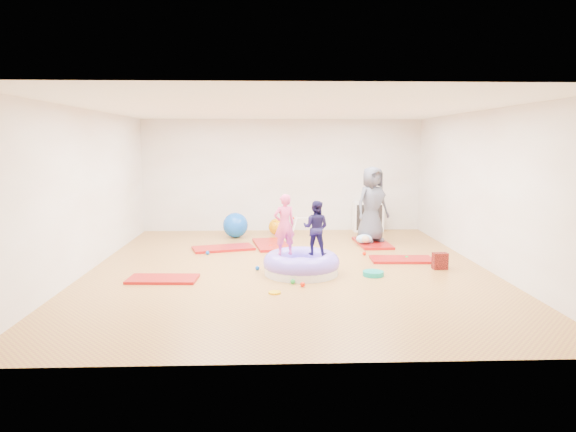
{
  "coord_description": "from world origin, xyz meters",
  "views": [
    {
      "loc": [
        -0.35,
        -8.94,
        2.23
      ],
      "look_at": [
        0.0,
        0.3,
        0.9
      ],
      "focal_mm": 32.0,
      "sensor_mm": 36.0,
      "label": 1
    }
  ],
  "objects": [
    {
      "name": "child_pink",
      "position": [
        -0.09,
        -0.37,
        0.9
      ],
      "size": [
        0.44,
        0.36,
        1.04
      ],
      "primitive_type": "imported",
      "rotation": [
        0.0,
        0.0,
        3.46
      ],
      "color": "#E5477E",
      "rests_on": "inflatable_cushion"
    },
    {
      "name": "gym_mat_front_left",
      "position": [
        -2.08,
        -0.75,
        0.02
      ],
      "size": [
        1.15,
        0.62,
        0.05
      ],
      "primitive_type": "cube",
      "rotation": [
        0.0,
        0.0,
        -0.06
      ],
      "color": "#9E060A",
      "rests_on": "ground"
    },
    {
      "name": "room",
      "position": [
        0.0,
        0.0,
        1.4
      ],
      "size": [
        7.01,
        8.01,
        2.81
      ],
      "color": "#B18634",
      "rests_on": "ground"
    },
    {
      "name": "adult_caregiver",
      "position": [
        1.92,
        2.17,
        0.88
      ],
      "size": [
        0.96,
        0.84,
        1.65
      ],
      "primitive_type": "imported",
      "rotation": [
        0.0,
        0.0,
        0.48
      ],
      "color": "#464956",
      "rests_on": "gym_mat_rear_right"
    },
    {
      "name": "yellow_toy",
      "position": [
        -0.27,
        -1.55,
        0.01
      ],
      "size": [
        0.19,
        0.19,
        0.03
      ],
      "primitive_type": "cylinder",
      "color": "#F1B600",
      "rests_on": "ground"
    },
    {
      "name": "inflatable_cushion",
      "position": [
        0.2,
        -0.41,
        0.16
      ],
      "size": [
        1.31,
        1.31,
        0.41
      ],
      "rotation": [
        0.0,
        0.0,
        0.12
      ],
      "color": "silver",
      "rests_on": "ground"
    },
    {
      "name": "gym_mat_rear_right",
      "position": [
        1.93,
        2.11,
        0.03
      ],
      "size": [
        0.71,
        1.34,
        0.05
      ],
      "primitive_type": "cube",
      "rotation": [
        0.0,
        0.0,
        1.61
      ],
      "color": "#9E060A",
      "rests_on": "ground"
    },
    {
      "name": "exercise_ball_orange",
      "position": [
        -0.16,
        3.35,
        0.2
      ],
      "size": [
        0.4,
        0.4,
        0.4
      ],
      "primitive_type": "sphere",
      "color": "orange",
      "rests_on": "ground"
    },
    {
      "name": "child_navy",
      "position": [
        0.45,
        -0.37,
        0.84
      ],
      "size": [
        0.55,
        0.49,
        0.93
      ],
      "primitive_type": "imported",
      "rotation": [
        0.0,
        0.0,
        2.78
      ],
      "color": "#161239",
      "rests_on": "inflatable_cushion"
    },
    {
      "name": "cube_shelf",
      "position": [
        2.16,
        3.79,
        0.37
      ],
      "size": [
        0.74,
        0.37,
        0.74
      ],
      "color": "white",
      "rests_on": "ground"
    },
    {
      "name": "exercise_ball_blue",
      "position": [
        -1.14,
        3.03,
        0.29
      ],
      "size": [
        0.59,
        0.59,
        0.59
      ],
      "primitive_type": "sphere",
      "color": "blue",
      "rests_on": "ground"
    },
    {
      "name": "ball_pit_balls",
      "position": [
        0.19,
        0.27,
        0.04
      ],
      "size": [
        3.95,
        3.07,
        0.08
      ],
      "color": "green",
      "rests_on": "ground"
    },
    {
      "name": "infant_play_gym",
      "position": [
        0.46,
        3.11,
        0.3
      ],
      "size": [
        0.59,
        0.56,
        0.45
      ],
      "rotation": [
        0.0,
        0.0,
        -0.36
      ],
      "color": "white",
      "rests_on": "ground"
    },
    {
      "name": "infant",
      "position": [
        1.71,
        1.89,
        0.16
      ],
      "size": [
        0.35,
        0.36,
        0.21
      ],
      "color": "#ABD4FF",
      "rests_on": "gym_mat_rear_right"
    },
    {
      "name": "backpack",
      "position": [
        2.68,
        -0.17,
        0.15
      ],
      "size": [
        0.26,
        0.17,
        0.29
      ],
      "primitive_type": "cube",
      "rotation": [
        0.0,
        0.0,
        0.07
      ],
      "color": "maroon",
      "rests_on": "ground"
    },
    {
      "name": "balance_disc",
      "position": [
        1.41,
        -0.59,
        0.04
      ],
      "size": [
        0.35,
        0.35,
        0.08
      ],
      "primitive_type": "cylinder",
      "color": "#0A9282",
      "rests_on": "ground"
    },
    {
      "name": "gym_mat_right",
      "position": [
        2.18,
        0.5,
        0.02
      ],
      "size": [
        1.19,
        0.63,
        0.05
      ],
      "primitive_type": "cube",
      "rotation": [
        0.0,
        0.0,
        -0.04
      ],
      "color": "#9E060A",
      "rests_on": "ground"
    },
    {
      "name": "gym_mat_mid_left",
      "position": [
        -1.31,
        1.67,
        0.03
      ],
      "size": [
        1.38,
        0.95,
        0.05
      ],
      "primitive_type": "cube",
      "rotation": [
        0.0,
        0.0,
        0.28
      ],
      "color": "#9E060A",
      "rests_on": "ground"
    },
    {
      "name": "gym_mat_center_back",
      "position": [
        -0.3,
        2.01,
        0.03
      ],
      "size": [
        0.87,
        1.42,
        0.06
      ],
      "primitive_type": "cube",
      "rotation": [
        0.0,
        0.0,
        1.73
      ],
      "color": "#9E060A",
      "rests_on": "ground"
    }
  ]
}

